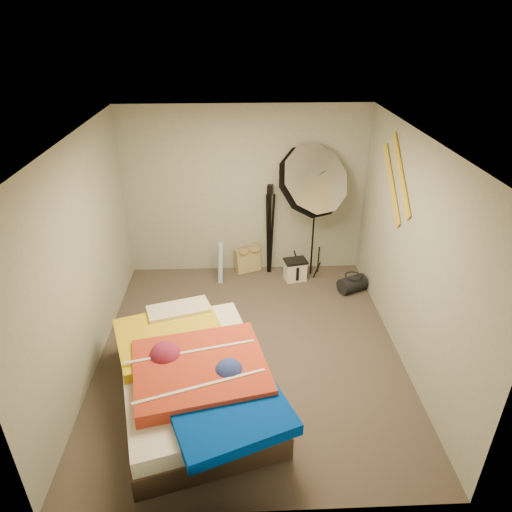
{
  "coord_description": "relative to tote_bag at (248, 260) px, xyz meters",
  "views": [
    {
      "loc": [
        -0.11,
        -4.27,
        3.55
      ],
      "look_at": [
        0.1,
        0.6,
        0.95
      ],
      "focal_mm": 32.0,
      "sensor_mm": 36.0,
      "label": 1
    }
  ],
  "objects": [
    {
      "name": "wall_back",
      "position": [
        -0.03,
        0.1,
        1.06
      ],
      "size": [
        3.5,
        0.0,
        3.5
      ],
      "primitive_type": "plane",
      "rotation": [
        1.57,
        0.0,
        0.0
      ],
      "color": "#A1A493",
      "rests_on": "floor"
    },
    {
      "name": "floor",
      "position": [
        -0.03,
        -1.9,
        -0.19
      ],
      "size": [
        4.0,
        4.0,
        0.0
      ],
      "primitive_type": "plane",
      "color": "#4F443C",
      "rests_on": "ground"
    },
    {
      "name": "wall_stripe_upper",
      "position": [
        1.7,
        -1.3,
        1.76
      ],
      "size": [
        0.02,
        0.91,
        0.78
      ],
      "primitive_type": "cube",
      "rotation": [
        0.7,
        0.0,
        0.0
      ],
      "color": "gold",
      "rests_on": "wall_right"
    },
    {
      "name": "photo_umbrella",
      "position": [
        0.85,
        -0.32,
        1.35
      ],
      "size": [
        1.08,
        1.09,
        2.15
      ],
      "color": "black",
      "rests_on": "floor"
    },
    {
      "name": "duffel_bag",
      "position": [
        1.48,
        -0.65,
        -0.07
      ],
      "size": [
        0.45,
        0.38,
        0.23
      ],
      "primitive_type": "cylinder",
      "rotation": [
        0.0,
        1.57,
        0.44
      ],
      "color": "black",
      "rests_on": "floor"
    },
    {
      "name": "wall_left",
      "position": [
        -1.78,
        -1.9,
        1.06
      ],
      "size": [
        0.0,
        4.0,
        4.0
      ],
      "primitive_type": "plane",
      "rotation": [
        1.57,
        0.0,
        1.57
      ],
      "color": "#A1A493",
      "rests_on": "floor"
    },
    {
      "name": "wrapping_roll",
      "position": [
        -0.41,
        -0.3,
        0.12
      ],
      "size": [
        0.12,
        0.19,
        0.63
      ],
      "primitive_type": "cylinder",
      "rotation": [
        -0.17,
        0.0,
        -0.26
      ],
      "color": "#5588C8",
      "rests_on": "floor"
    },
    {
      "name": "bed",
      "position": [
        -0.61,
        -2.65,
        0.1
      ],
      "size": [
        1.93,
        2.36,
        0.59
      ],
      "color": "#453427",
      "rests_on": "floor"
    },
    {
      "name": "tote_bag",
      "position": [
        0.0,
        0.0,
        0.0
      ],
      "size": [
        0.42,
        0.31,
        0.4
      ],
      "primitive_type": "cube",
      "rotation": [
        -0.14,
        0.0,
        0.41
      ],
      "color": "tan",
      "rests_on": "floor"
    },
    {
      "name": "wall_right",
      "position": [
        1.72,
        -1.9,
        1.06
      ],
      "size": [
        0.0,
        4.0,
        4.0
      ],
      "primitive_type": "plane",
      "rotation": [
        1.57,
        0.0,
        -1.57
      ],
      "color": "#A1A493",
      "rests_on": "floor"
    },
    {
      "name": "wall_stripe_lower",
      "position": [
        1.7,
        -1.05,
        1.56
      ],
      "size": [
        0.02,
        0.91,
        0.78
      ],
      "primitive_type": "cube",
      "rotation": [
        0.7,
        0.0,
        0.0
      ],
      "color": "gold",
      "rests_on": "wall_right"
    },
    {
      "name": "camera_tripod",
      "position": [
        0.33,
        -0.04,
        0.62
      ],
      "size": [
        0.1,
        0.1,
        1.41
      ],
      "color": "black",
      "rests_on": "floor"
    },
    {
      "name": "ceiling",
      "position": [
        -0.03,
        -1.9,
        2.31
      ],
      "size": [
        4.0,
        4.0,
        0.0
      ],
      "primitive_type": "plane",
      "rotation": [
        3.14,
        0.0,
        0.0
      ],
      "color": "silver",
      "rests_on": "wall_back"
    },
    {
      "name": "camera_case",
      "position": [
        0.7,
        -0.29,
        -0.04
      ],
      "size": [
        0.34,
        0.27,
        0.3
      ],
      "primitive_type": "cube",
      "rotation": [
        0.0,
        0.0,
        0.19
      ],
      "color": "silver",
      "rests_on": "floor"
    },
    {
      "name": "wall_front",
      "position": [
        -0.03,
        -3.9,
        1.06
      ],
      "size": [
        3.5,
        0.0,
        3.5
      ],
      "primitive_type": "plane",
      "rotation": [
        -1.57,
        0.0,
        0.0
      ],
      "color": "#A1A493",
      "rests_on": "floor"
    }
  ]
}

